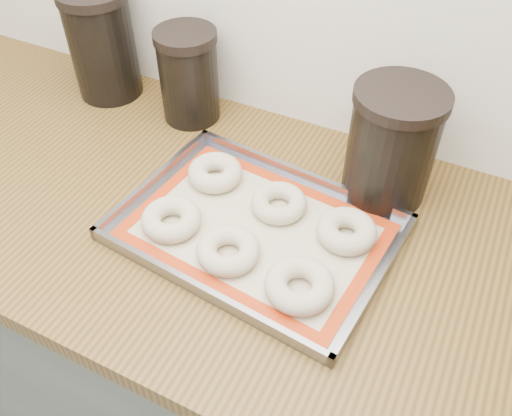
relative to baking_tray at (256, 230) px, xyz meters
The scene contains 13 objects.
cabinet 0.49m from the baking_tray, behind, with size 3.00×0.65×0.86m, color slate.
countertop 0.11m from the baking_tray, behind, with size 3.06×0.68×0.04m, color brown.
baking_tray is the anchor object (origin of this frame).
baking_mat 0.00m from the baking_tray, 82.87° to the left, with size 0.45×0.33×0.00m.
bagel_front_left 0.15m from the baking_tray, 157.69° to the right, with size 0.10×0.10×0.03m, color beige.
bagel_front_mid 0.08m from the baking_tray, 100.71° to the right, with size 0.10×0.10×0.03m, color beige.
bagel_front_right 0.15m from the baking_tray, 36.54° to the right, with size 0.11×0.11×0.04m, color beige.
bagel_back_left 0.15m from the baking_tray, 146.75° to the left, with size 0.10×0.10×0.04m, color beige.
bagel_back_mid 0.07m from the baking_tray, 78.34° to the left, with size 0.10×0.10×0.03m, color beige.
bagel_back_right 0.16m from the baking_tray, 19.78° to the left, with size 0.10×0.10×0.04m, color beige.
canister_left 0.57m from the baking_tray, 153.26° to the left, with size 0.15×0.15×0.24m.
canister_mid 0.39m from the baking_tray, 138.17° to the left, with size 0.13×0.13×0.20m.
canister_right 0.28m from the baking_tray, 50.87° to the left, with size 0.16×0.16×0.22m.
Camera 1 is at (0.39, 1.09, 1.60)m, focal length 38.00 mm.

